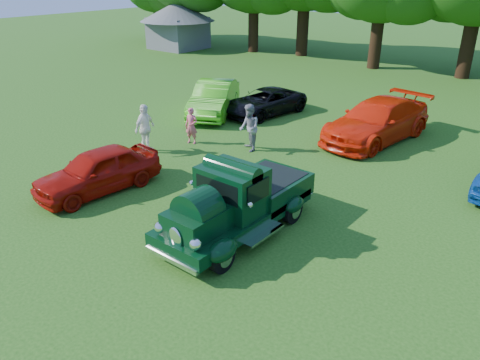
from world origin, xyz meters
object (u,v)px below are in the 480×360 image
Objects in this scene: spectator_white at (145,129)px; gazebo at (178,20)px; back_car_black at (265,102)px; spectator_grey at (249,128)px; hero_pickup at (238,203)px; back_car_lime at (214,98)px; back_car_orange at (377,121)px; spectator_pink at (191,126)px; red_convertible at (98,171)px.

gazebo is at bearing 30.15° from spectator_white.
gazebo reaches higher than spectator_white.
spectator_grey reaches higher than back_car_black.
hero_pickup reaches higher than back_car_black.
gazebo is (-23.71, 20.82, 1.55)m from hero_pickup.
gazebo is (-17.15, 18.42, 1.46)m from spectator_white.
spectator_grey is at bearing 125.22° from hero_pickup.
back_car_orange is at bearing -18.48° from back_car_lime.
spectator_pink is at bearing -42.95° from gazebo.
back_car_lime is 1.09× the size of back_car_black.
spectator_grey reaches higher than red_convertible.
back_car_orange reaches higher than red_convertible.
red_convertible is at bearing -98.30° from spectator_pink.
back_car_orange is at bearing -55.39° from spectator_white.
spectator_white is at bearing -105.39° from back_car_lime.
hero_pickup is at bearing -16.98° from spectator_grey.
spectator_white reaches higher than red_convertible.
back_car_orange reaches higher than back_car_black.
spectator_grey is (-3.33, -4.25, 0.10)m from back_car_orange.
spectator_pink is (2.03, -3.63, -0.05)m from back_car_lime.
back_car_black is (-0.92, 10.23, -0.08)m from red_convertible.
hero_pickup is at bearing -80.53° from back_car_orange.
back_car_orange is 3.08× the size of spectator_grey.
gazebo reaches higher than back_car_lime.
back_car_lime is 5.60m from spectator_white.
red_convertible is at bearing -76.58° from back_car_black.
back_car_orange is at bearing 7.44° from back_car_black.
spectator_pink reaches higher than back_car_black.
hero_pickup is 1.05× the size of back_car_lime.
red_convertible is at bearing -66.61° from spectator_grey.
back_car_black is 2.99× the size of spectator_pink.
red_convertible is 11.24m from back_car_orange.
hero_pickup reaches higher than spectator_pink.
gazebo is (-23.48, 11.52, 1.58)m from back_car_orange.
back_car_orange is 9.36m from spectator_white.
back_car_lime is at bearing 113.49° from red_convertible.
back_car_lime is 5.17m from spectator_grey.
red_convertible is 0.72× the size of back_car_orange.
hero_pickup is 11.14m from back_car_lime.
hero_pickup is 5.15m from red_convertible.
back_car_black is (1.91, 1.54, -0.18)m from back_car_lime.
spectator_grey is (4.34, -2.80, 0.13)m from back_car_lime.
red_convertible is (-5.08, -0.84, -0.15)m from hero_pickup.
back_car_orange is 7.59m from spectator_pink.
back_car_lime reaches higher than red_convertible.
spectator_pink is 0.23× the size of gazebo.
spectator_white is at bearing -86.40° from back_car_black.
back_car_orange is at bearing 91.44° from hero_pickup.
hero_pickup is at bearing -122.92° from spectator_white.
back_car_lime is at bearing 1.00° from spectator_white.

